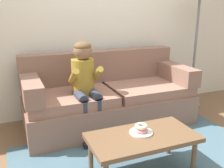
{
  "coord_description": "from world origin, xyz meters",
  "views": [
    {
      "loc": [
        -1.16,
        -2.12,
        1.47
      ],
      "look_at": [
        -0.11,
        0.45,
        0.65
      ],
      "focal_mm": 42.05,
      "sensor_mm": 36.0,
      "label": 1
    }
  ],
  "objects": [
    {
      "name": "couch",
      "position": [
        0.0,
        0.84,
        0.34
      ],
      "size": [
        2.1,
        0.9,
        0.91
      ],
      "color": "#846051",
      "rests_on": "ground"
    },
    {
      "name": "wall_back",
      "position": [
        0.0,
        1.4,
        1.4
      ],
      "size": [
        8.0,
        0.1,
        2.8
      ],
      "primitive_type": "cube",
      "color": "silver",
      "rests_on": "ground"
    },
    {
      "name": "donut",
      "position": [
        -0.12,
        -0.26,
        0.42
      ],
      "size": [
        0.16,
        0.16,
        0.04
      ],
      "primitive_type": "torus",
      "rotation": [
        0.0,
        0.0,
        2.07
      ],
      "color": "pink",
      "rests_on": "plate"
    },
    {
      "name": "ground",
      "position": [
        0.0,
        0.0,
        0.0
      ],
      "size": [
        10.0,
        10.0,
        0.0
      ],
      "primitive_type": "plane",
      "color": "brown"
    },
    {
      "name": "plate",
      "position": [
        -0.12,
        -0.26,
        0.39
      ],
      "size": [
        0.21,
        0.21,
        0.01
      ],
      "primitive_type": "cylinder",
      "color": "white",
      "rests_on": "coffee_table"
    },
    {
      "name": "area_rug",
      "position": [
        0.0,
        -0.25,
        0.01
      ],
      "size": [
        2.53,
        1.76,
        0.01
      ],
      "primitive_type": "cube",
      "color": "#476675",
      "rests_on": "ground"
    },
    {
      "name": "person_child",
      "position": [
        -0.36,
        0.64,
        0.67
      ],
      "size": [
        0.34,
        0.58,
        1.1
      ],
      "color": "olive",
      "rests_on": "ground"
    },
    {
      "name": "coffee_table",
      "position": [
        -0.12,
        -0.3,
        0.34
      ],
      "size": [
        0.96,
        0.5,
        0.39
      ],
      "color": "brown",
      "rests_on": "ground"
    },
    {
      "name": "donut_second",
      "position": [
        -0.12,
        -0.26,
        0.46
      ],
      "size": [
        0.17,
        0.17,
        0.04
      ],
      "primitive_type": "torus",
      "rotation": [
        0.0,
        0.0,
        0.66
      ],
      "color": "beige",
      "rests_on": "donut"
    }
  ]
}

